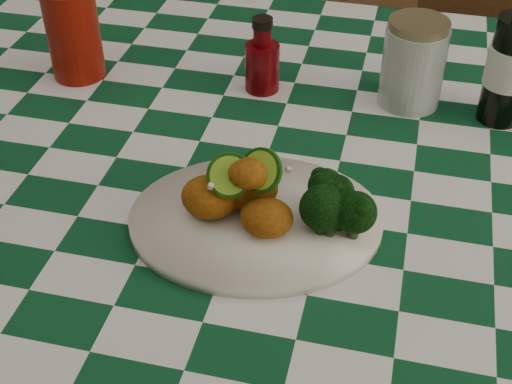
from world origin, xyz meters
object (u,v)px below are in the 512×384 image
(ketchup_bottle, at_px, (262,55))
(wooden_chair_left, at_px, (147,85))
(red_tumbler, at_px, (73,33))
(dining_table, at_px, (266,331))
(mason_jar, at_px, (413,63))
(fried_chicken_pile, at_px, (250,188))
(plate, at_px, (256,221))
(wooden_chair_right, at_px, (480,113))

(ketchup_bottle, relative_size, wooden_chair_left, 0.14)
(ketchup_bottle, bearing_deg, red_tumbler, -175.25)
(dining_table, relative_size, mason_jar, 12.16)
(red_tumbler, bearing_deg, mason_jar, 4.28)
(mason_jar, bearing_deg, wooden_chair_left, 142.83)
(fried_chicken_pile, distance_m, ketchup_bottle, 0.33)
(plate, distance_m, red_tumbler, 0.48)
(dining_table, xyz_separation_m, mason_jar, (0.18, 0.18, 0.46))
(fried_chicken_pile, xyz_separation_m, red_tumbler, (-0.36, 0.30, 0.01))
(dining_table, xyz_separation_m, wooden_chair_right, (0.36, 0.68, 0.08))
(mason_jar, bearing_deg, ketchup_bottle, -176.34)
(dining_table, xyz_separation_m, plate, (0.02, -0.16, 0.40))
(wooden_chair_right, bearing_deg, wooden_chair_left, -168.20)
(plate, relative_size, red_tumbler, 2.12)
(dining_table, bearing_deg, red_tumbler, 158.36)
(mason_jar, height_order, wooden_chair_right, wooden_chair_right)
(wooden_chair_left, height_order, wooden_chair_right, wooden_chair_right)
(wooden_chair_right, bearing_deg, fried_chicken_pile, -100.92)
(mason_jar, xyz_separation_m, wooden_chair_left, (-0.65, 0.49, -0.41))
(red_tumbler, relative_size, wooden_chair_right, 0.16)
(wooden_chair_right, bearing_deg, dining_table, -106.36)
(plate, height_order, wooden_chair_right, wooden_chair_right)
(fried_chicken_pile, relative_size, ketchup_bottle, 1.09)
(plate, relative_size, ketchup_bottle, 2.58)
(dining_table, height_order, wooden_chair_right, wooden_chair_right)
(dining_table, bearing_deg, wooden_chair_right, 62.25)
(fried_chicken_pile, distance_m, mason_jar, 0.38)
(plate, height_order, ketchup_bottle, ketchup_bottle)
(mason_jar, bearing_deg, red_tumbler, -175.72)
(dining_table, relative_size, wooden_chair_left, 1.88)
(dining_table, distance_m, red_tumbler, 0.60)
(red_tumbler, xyz_separation_m, wooden_chair_right, (0.71, 0.54, -0.38))
(fried_chicken_pile, height_order, wooden_chair_right, wooden_chair_right)
(fried_chicken_pile, height_order, ketchup_bottle, ketchup_bottle)
(dining_table, xyz_separation_m, fried_chicken_pile, (0.01, -0.16, 0.45))
(plate, relative_size, wooden_chair_right, 0.33)
(wooden_chair_left, bearing_deg, red_tumbler, -84.71)
(fried_chicken_pile, relative_size, mason_jar, 0.97)
(wooden_chair_left, bearing_deg, dining_table, -62.17)
(plate, distance_m, fried_chicken_pile, 0.05)
(ketchup_bottle, bearing_deg, wooden_chair_left, 129.56)
(red_tumbler, relative_size, ketchup_bottle, 1.21)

